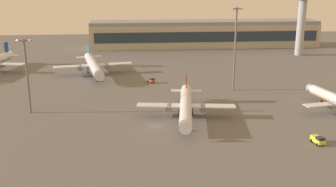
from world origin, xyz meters
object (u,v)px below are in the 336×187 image
at_px(control_tower, 302,15).
at_px(cargo_loader, 318,140).
at_px(pushback_tug, 152,80).
at_px(apron_light_east, 235,45).
at_px(airplane_terminal_side, 186,106).
at_px(airplane_near_gate, 93,65).
at_px(apron_light_west, 27,71).

distance_m(control_tower, cargo_loader, 134.38).
xyz_separation_m(pushback_tug, apron_light_east, (31.15, -13.83, 16.78)).
bearing_deg(cargo_loader, pushback_tug, -69.22).
distance_m(control_tower, apron_light_east, 89.51).
xyz_separation_m(control_tower, airplane_terminal_side, (-78.08, -100.47, -18.84)).
relative_size(control_tower, airplane_terminal_side, 0.99).
bearing_deg(control_tower, cargo_loader, -110.36).
distance_m(airplane_near_gate, apron_light_east, 66.13).
height_order(airplane_terminal_side, airplane_near_gate, airplane_near_gate).
bearing_deg(control_tower, apron_light_west, -144.44).
bearing_deg(airplane_near_gate, airplane_terminal_side, 107.45).
distance_m(cargo_loader, apron_light_east, 57.44).
relative_size(control_tower, airplane_near_gate, 0.87).
xyz_separation_m(control_tower, airplane_near_gate, (-112.02, -38.83, -18.29)).
distance_m(airplane_near_gate, apron_light_west, 55.57).
relative_size(control_tower, pushback_tug, 11.16).
relative_size(airplane_near_gate, pushback_tug, 12.82).
bearing_deg(pushback_tug, airplane_terminal_side, 62.03).
bearing_deg(apron_light_east, airplane_near_gate, 151.05).
distance_m(airplane_terminal_side, apron_light_east, 40.37).
distance_m(airplane_near_gate, cargo_loader, 108.01).
distance_m(control_tower, airplane_near_gate, 119.96).
bearing_deg(airplane_terminal_side, control_tower, -119.99).
height_order(airplane_terminal_side, apron_light_east, apron_light_east).
relative_size(apron_light_west, apron_light_east, 0.76).
bearing_deg(apron_light_west, apron_light_east, 16.28).
bearing_deg(airplane_terminal_side, airplane_near_gate, -53.30).
xyz_separation_m(airplane_near_gate, apron_light_west, (-15.68, -52.47, 9.46)).
relative_size(cargo_loader, apron_light_west, 0.18).
distance_m(control_tower, apron_light_west, 157.23).
distance_m(cargo_loader, apron_light_west, 88.92).
bearing_deg(apron_light_east, cargo_loader, -80.35).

